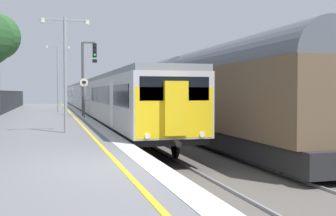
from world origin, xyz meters
The scene contains 7 objects.
ground centered at (2.64, 0.00, -0.61)m, with size 17.40×110.00×1.21m.
commuter_train_at_platform centered at (2.10, 33.76, 1.27)m, with size 2.83×60.48×3.81m.
freight_train_adjacent_track centered at (6.10, 30.05, 1.70)m, with size 2.60×59.27×4.93m.
signal_gantry centered at (0.61, 21.16, 3.30)m, with size 1.10×0.24×5.31m.
speed_limit_sign centered at (0.25, 18.73, 1.69)m, with size 0.59×0.08×2.65m.
platform_lamp_mid centered at (-1.27, 8.54, 2.90)m, with size 2.00×0.20×4.82m.
platform_lamp_far centered at (-1.27, 27.59, 3.36)m, with size 2.00×0.20×5.70m.
Camera 1 is at (-1.87, -9.61, 1.70)m, focal length 45.15 mm.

